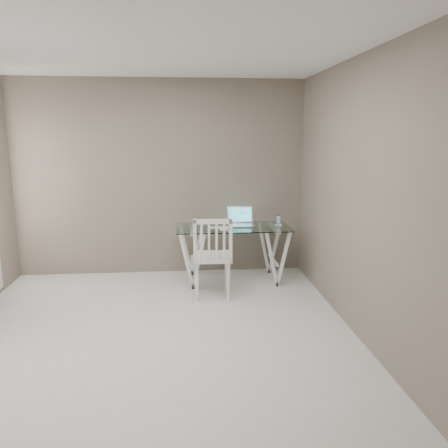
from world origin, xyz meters
name	(u,v)px	position (x,y,z in m)	size (l,w,h in m)	color
room	(139,162)	(-0.06, 0.02, 1.72)	(4.50, 4.52, 2.71)	beige
desk	(233,253)	(0.96, 1.77, 0.38)	(1.50, 0.70, 0.75)	silver
chair	(212,254)	(0.65, 1.15, 0.55)	(0.47, 0.47, 1.01)	white
laptop	(241,221)	(1.08, 1.89, 0.80)	(0.35, 0.33, 0.24)	silver
keyboard	(220,228)	(0.78, 1.71, 0.75)	(0.31, 0.13, 0.01)	silver
mouse	(224,230)	(0.82, 1.53, 0.76)	(0.12, 0.07, 0.04)	white
phone_dock	(278,223)	(1.58, 1.81, 0.78)	(0.07, 0.07, 0.14)	white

